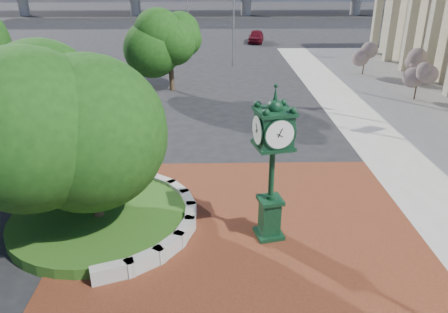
% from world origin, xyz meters
% --- Properties ---
extents(ground, '(200.00, 200.00, 0.00)m').
position_xyz_m(ground, '(0.00, 0.00, 0.00)').
color(ground, black).
rests_on(ground, ground).
extents(plaza, '(12.00, 12.00, 0.04)m').
position_xyz_m(plaza, '(0.00, -1.00, 0.02)').
color(plaza, '#5E2716').
rests_on(plaza, ground).
extents(planter_wall, '(2.96, 6.77, 0.54)m').
position_xyz_m(planter_wall, '(-2.71, -0.00, 0.27)').
color(planter_wall, '#9E9B93').
rests_on(planter_wall, ground).
extents(grass_bed, '(6.10, 6.10, 0.40)m').
position_xyz_m(grass_bed, '(-5.00, 0.00, 0.20)').
color(grass_bed, '#1F4D16').
rests_on(grass_bed, ground).
extents(tree_planter, '(5.20, 5.20, 6.33)m').
position_xyz_m(tree_planter, '(-5.00, 0.00, 3.72)').
color(tree_planter, '#38281C').
rests_on(tree_planter, ground).
extents(tree_street, '(4.40, 4.40, 5.45)m').
position_xyz_m(tree_street, '(-4.00, 18.00, 3.24)').
color(tree_street, '#38281C').
rests_on(tree_street, ground).
extents(post_clock, '(1.25, 1.25, 5.17)m').
position_xyz_m(post_clock, '(0.87, -0.88, 2.84)').
color(post_clock, black).
rests_on(post_clock, ground).
extents(parked_car, '(2.32, 4.38, 1.42)m').
position_xyz_m(parked_car, '(4.05, 39.24, 0.71)').
color(parked_car, '#4E0B15').
rests_on(parked_car, ground).
extents(street_lamp_near, '(1.80, 0.32, 8.03)m').
position_xyz_m(street_lamp_near, '(1.01, 26.21, 4.71)').
color(street_lamp_near, slate).
rests_on(street_lamp_near, ground).
extents(shrub_near, '(1.20, 1.20, 2.20)m').
position_xyz_m(shrub_near, '(12.63, 15.08, 1.59)').
color(shrub_near, '#38281C').
rests_on(shrub_near, ground).
extents(shrub_mid, '(1.20, 1.20, 2.20)m').
position_xyz_m(shrub_mid, '(13.72, 18.91, 1.59)').
color(shrub_mid, '#38281C').
rests_on(shrub_mid, ground).
extents(shrub_far, '(1.20, 1.20, 2.20)m').
position_xyz_m(shrub_far, '(11.47, 22.55, 1.59)').
color(shrub_far, '#38281C').
rests_on(shrub_far, ground).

